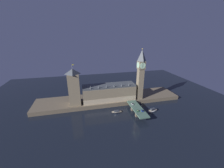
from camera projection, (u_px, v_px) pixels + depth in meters
ground_plane at (115, 114)px, 181.80m from camera, size 400.00×400.00×0.00m
embankment at (109, 99)px, 216.47m from camera, size 220.00×42.00×5.90m
parliament_hall at (109, 92)px, 204.70m from camera, size 77.17×23.18×28.46m
clock_tower at (141, 73)px, 199.43m from camera, size 10.18×10.29×75.38m
victoria_tower at (74, 87)px, 186.48m from camera, size 15.26×15.26×57.33m
bridge at (137, 109)px, 181.70m from camera, size 13.00×46.00×7.49m
car_northbound_lead at (132, 104)px, 190.19m from camera, size 2.00×4.62×1.49m
car_northbound_trail at (138, 111)px, 173.59m from camera, size 2.04×4.37×1.42m
car_southbound_lead at (142, 111)px, 173.43m from camera, size 2.06×4.36×1.54m
pedestrian_near_rail at (137, 112)px, 169.33m from camera, size 0.38×0.38×1.65m
street_lamp_near at (138, 112)px, 164.91m from camera, size 1.34×0.60×6.18m
street_lamp_mid at (142, 105)px, 180.84m from camera, size 1.34×0.60×7.23m
boat_upstream at (117, 112)px, 184.38m from camera, size 14.63×5.24×3.13m
boat_downstream at (153, 110)px, 186.69m from camera, size 14.26×7.60×4.76m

